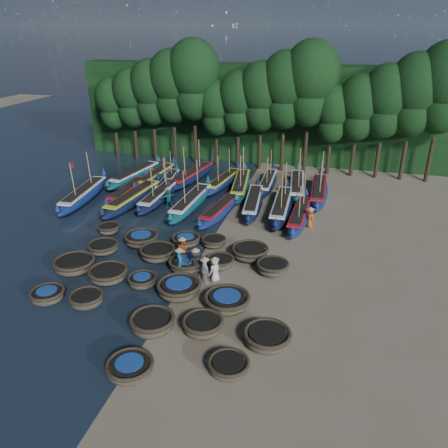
% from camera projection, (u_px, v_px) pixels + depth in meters
% --- Properties ---
extents(ground, '(120.00, 120.00, 0.00)m').
position_uv_depth(ground, '(199.00, 259.00, 27.79)').
color(ground, '#7C705B').
rests_on(ground, ground).
extents(foliage_wall, '(40.00, 3.00, 10.00)m').
position_uv_depth(foliage_wall, '(266.00, 114.00, 46.39)').
color(foliage_wall, black).
rests_on(foliage_wall, ground).
extents(coracle_3, '(2.41, 2.41, 0.67)m').
position_uv_depth(coracle_3, '(130.00, 367.00, 18.41)').
color(coracle_3, brown).
rests_on(coracle_3, ground).
extents(coracle_4, '(2.16, 2.16, 0.63)m').
position_uv_depth(coracle_4, '(229.00, 366.00, 18.53)').
color(coracle_4, brown).
rests_on(coracle_4, ground).
extents(coracle_5, '(1.87, 1.87, 0.69)m').
position_uv_depth(coracle_5, '(47.00, 295.00, 23.35)').
color(coracle_5, brown).
rests_on(coracle_5, ground).
extents(coracle_6, '(2.23, 2.23, 0.70)m').
position_uv_depth(coracle_6, '(87.00, 299.00, 23.00)').
color(coracle_6, brown).
rests_on(coracle_6, ground).
extents(coracle_7, '(2.53, 2.53, 0.85)m').
position_uv_depth(coracle_7, '(152.00, 323.00, 21.02)').
color(coracle_7, brown).
rests_on(coracle_7, ground).
extents(coracle_8, '(2.26, 2.26, 0.81)m').
position_uv_depth(coracle_8, '(203.00, 325.00, 20.88)').
color(coracle_8, brown).
rests_on(coracle_8, ground).
extents(coracle_9, '(2.79, 2.79, 0.78)m').
position_uv_depth(coracle_9, '(267.00, 337.00, 20.10)').
color(coracle_9, brown).
rests_on(coracle_9, ground).
extents(coracle_10, '(3.06, 3.06, 0.82)m').
position_uv_depth(coracle_10, '(74.00, 264.00, 26.19)').
color(coracle_10, brown).
rests_on(coracle_10, ground).
extents(coracle_11, '(2.30, 2.30, 0.77)m').
position_uv_depth(coracle_11, '(108.00, 274.00, 25.24)').
color(coracle_11, brown).
rests_on(coracle_11, ground).
extents(coracle_12, '(1.70, 1.70, 0.64)m').
position_uv_depth(coracle_12, '(142.00, 280.00, 24.72)').
color(coracle_12, brown).
rests_on(coracle_12, ground).
extents(coracle_13, '(2.60, 2.60, 0.83)m').
position_uv_depth(coracle_13, '(179.00, 288.00, 23.79)').
color(coracle_13, brown).
rests_on(coracle_13, ground).
extents(coracle_14, '(2.45, 2.45, 0.82)m').
position_uv_depth(coracle_14, '(227.00, 301.00, 22.72)').
color(coracle_14, brown).
rests_on(coracle_14, ground).
extents(coracle_15, '(2.15, 2.15, 0.68)m').
position_uv_depth(coracle_15, '(103.00, 247.00, 28.38)').
color(coracle_15, brown).
rests_on(coracle_15, ground).
extents(coracle_16, '(2.78, 2.78, 0.83)m').
position_uv_depth(coracle_16, '(158.00, 253.00, 27.52)').
color(coracle_16, brown).
rests_on(coracle_16, ground).
extents(coracle_17, '(2.54, 2.54, 0.74)m').
position_uv_depth(coracle_17, '(186.00, 264.00, 26.34)').
color(coracle_17, brown).
rests_on(coracle_17, ground).
extents(coracle_18, '(1.79, 1.79, 0.70)m').
position_uv_depth(coracle_18, '(220.00, 262.00, 26.60)').
color(coracle_18, brown).
rests_on(coracle_18, ground).
extents(coracle_19, '(2.34, 2.34, 0.78)m').
position_uv_depth(coracle_19, '(273.00, 267.00, 25.94)').
color(coracle_19, brown).
rests_on(coracle_19, ground).
extents(coracle_20, '(1.63, 1.63, 0.65)m').
position_uv_depth(coracle_20, '(109.00, 229.00, 31.02)').
color(coracle_20, brown).
rests_on(coracle_20, ground).
extents(coracle_21, '(2.33, 2.33, 0.81)m').
position_uv_depth(coracle_21, '(141.00, 239.00, 29.33)').
color(coracle_21, brown).
rests_on(coracle_21, ground).
extents(coracle_22, '(1.96, 1.96, 0.64)m').
position_uv_depth(coracle_22, '(186.00, 240.00, 29.40)').
color(coracle_22, brown).
rests_on(coracle_22, ground).
extents(coracle_23, '(1.89, 1.89, 0.65)m').
position_uv_depth(coracle_23, '(214.00, 242.00, 29.18)').
color(coracle_23, brown).
rests_on(coracle_23, ground).
extents(coracle_24, '(2.89, 2.89, 0.81)m').
position_uv_depth(coracle_24, '(250.00, 252.00, 27.66)').
color(coracle_24, brown).
rests_on(coracle_24, ground).
extents(long_boat_0, '(2.59, 9.16, 3.91)m').
position_uv_depth(long_boat_0, '(84.00, 195.00, 36.59)').
color(long_boat_0, navy).
rests_on(long_boat_0, ground).
extents(long_boat_1, '(1.39, 7.87, 1.38)m').
position_uv_depth(long_boat_1, '(128.00, 191.00, 37.55)').
color(long_boat_1, navy).
rests_on(long_boat_1, ground).
extents(long_boat_2, '(2.47, 9.10, 1.61)m').
position_uv_depth(long_boat_2, '(133.00, 198.00, 35.84)').
color(long_boat_2, '#0F153A').
rests_on(long_boat_2, ground).
extents(long_boat_3, '(1.57, 8.50, 3.61)m').
position_uv_depth(long_boat_3, '(160.00, 196.00, 36.50)').
color(long_boat_3, '#0F153A').
rests_on(long_boat_3, ground).
extents(long_boat_4, '(1.87, 8.87, 3.77)m').
position_uv_depth(long_boat_4, '(191.00, 202.00, 35.06)').
color(long_boat_4, '#10505F').
rests_on(long_boat_4, ground).
extents(long_boat_5, '(2.48, 7.86, 1.40)m').
position_uv_depth(long_boat_5, '(221.00, 209.00, 33.87)').
color(long_boat_5, navy).
rests_on(long_boat_5, ground).
extents(long_boat_6, '(2.26, 8.32, 1.47)m').
position_uv_depth(long_boat_6, '(253.00, 203.00, 35.04)').
color(long_boat_6, '#0F153A').
rests_on(long_boat_6, ground).
extents(long_boat_7, '(1.85, 8.98, 3.82)m').
position_uv_depth(long_boat_7, '(281.00, 206.00, 34.23)').
color(long_boat_7, '#0F153A').
rests_on(long_boat_7, ground).
extents(long_boat_8, '(1.70, 8.08, 3.43)m').
position_uv_depth(long_boat_8, '(300.00, 215.00, 32.76)').
color(long_boat_8, navy).
rests_on(long_boat_8, ground).
extents(long_boat_9, '(2.86, 8.72, 1.55)m').
position_uv_depth(long_boat_9, '(135.00, 175.00, 41.43)').
color(long_boat_9, '#10505F').
rests_on(long_boat_9, ground).
extents(long_boat_10, '(2.10, 8.28, 1.46)m').
position_uv_depth(long_boat_10, '(156.00, 176.00, 41.22)').
color(long_boat_10, navy).
rests_on(long_boat_10, ground).
extents(long_boat_11, '(2.09, 7.22, 3.09)m').
position_uv_depth(long_boat_11, '(168.00, 182.00, 40.04)').
color(long_boat_11, '#10505F').
rests_on(long_boat_11, ground).
extents(long_boat_12, '(2.97, 8.83, 3.80)m').
position_uv_depth(long_boat_12, '(192.00, 176.00, 41.25)').
color(long_boat_12, '#0F153A').
rests_on(long_boat_12, ground).
extents(long_boat_13, '(2.45, 7.78, 3.34)m').
position_uv_depth(long_boat_13, '(224.00, 181.00, 39.95)').
color(long_boat_13, navy).
rests_on(long_boat_13, ground).
extents(long_boat_14, '(2.69, 8.80, 3.77)m').
position_uv_depth(long_boat_14, '(241.00, 185.00, 38.78)').
color(long_boat_14, '#10505F').
rests_on(long_boat_14, ground).
extents(long_boat_15, '(1.56, 7.75, 3.29)m').
position_uv_depth(long_boat_15, '(268.00, 183.00, 39.63)').
color(long_boat_15, '#0F153A').
rests_on(long_boat_15, ground).
extents(long_boat_16, '(2.34, 8.73, 3.72)m').
position_uv_depth(long_boat_16, '(297.00, 186.00, 38.58)').
color(long_boat_16, '#10505F').
rests_on(long_boat_16, ground).
extents(long_boat_17, '(1.74, 8.91, 3.79)m').
position_uv_depth(long_boat_17, '(319.00, 191.00, 37.35)').
color(long_boat_17, navy).
rests_on(long_boat_17, ground).
extents(fisherman_0, '(0.78, 0.88, 1.71)m').
position_uv_depth(fisherman_0, '(215.00, 269.00, 24.99)').
color(fisherman_0, silver).
rests_on(fisherman_0, ground).
extents(fisherman_1, '(0.58, 0.72, 1.91)m').
position_uv_depth(fisherman_1, '(180.00, 261.00, 25.59)').
color(fisherman_1, '#1B6373').
rests_on(fisherman_1, ground).
extents(fisherman_2, '(0.77, 0.62, 1.73)m').
position_uv_depth(fisherman_2, '(183.00, 249.00, 27.26)').
color(fisherman_2, '#CA581A').
rests_on(fisherman_2, ground).
extents(fisherman_3, '(1.25, 0.88, 1.97)m').
position_uv_depth(fisherman_3, '(196.00, 262.00, 25.50)').
color(fisherman_3, black).
rests_on(fisherman_3, ground).
extents(fisherman_4, '(0.91, 0.95, 1.79)m').
position_uv_depth(fisherman_4, '(205.00, 270.00, 24.83)').
color(fisherman_4, silver).
rests_on(fisherman_4, ground).
extents(fisherman_5, '(1.44, 1.45, 1.87)m').
position_uv_depth(fisherman_5, '(169.00, 197.00, 35.30)').
color(fisherman_5, '#1B6373').
rests_on(fisherman_5, ground).
extents(fisherman_6, '(0.81, 0.87, 1.69)m').
position_uv_depth(fisherman_6, '(310.00, 217.00, 31.81)').
color(fisherman_6, '#CA581A').
rests_on(fisherman_6, ground).
extents(tree_0, '(3.68, 3.68, 8.68)m').
position_uv_depth(tree_0, '(113.00, 103.00, 46.63)').
color(tree_0, black).
rests_on(tree_0, ground).
extents(tree_1, '(4.09, 4.09, 9.65)m').
position_uv_depth(tree_1, '(132.00, 98.00, 45.82)').
color(tree_1, black).
rests_on(tree_1, ground).
extents(tree_2, '(4.51, 4.51, 10.63)m').
position_uv_depth(tree_2, '(152.00, 92.00, 45.00)').
color(tree_2, black).
rests_on(tree_2, ground).
extents(tree_3, '(4.92, 4.92, 11.60)m').
position_uv_depth(tree_3, '(172.00, 86.00, 44.18)').
color(tree_3, black).
rests_on(tree_3, ground).
extents(tree_4, '(5.34, 5.34, 12.58)m').
position_uv_depth(tree_4, '(194.00, 79.00, 43.37)').
color(tree_4, black).
rests_on(tree_4, ground).
extents(tree_5, '(3.68, 3.68, 8.68)m').
position_uv_depth(tree_5, '(216.00, 108.00, 43.95)').
color(tree_5, black).
rests_on(tree_5, ground).
extents(tree_6, '(4.09, 4.09, 9.65)m').
position_uv_depth(tree_6, '(238.00, 102.00, 43.14)').
color(tree_6, black).
rests_on(tree_6, ground).
extents(tree_7, '(4.51, 4.51, 10.63)m').
position_uv_depth(tree_7, '(261.00, 96.00, 42.32)').
color(tree_7, black).
rests_on(tree_7, ground).
extents(tree_8, '(4.92, 4.92, 11.60)m').
position_uv_depth(tree_8, '(286.00, 89.00, 41.51)').
color(tree_8, black).
rests_on(tree_8, ground).
extents(tree_9, '(5.34, 5.34, 12.58)m').
position_uv_depth(tree_9, '(311.00, 83.00, 40.69)').
color(tree_9, black).
rests_on(tree_9, ground).
extents(tree_10, '(3.68, 3.68, 8.68)m').
position_uv_depth(tree_10, '(333.00, 113.00, 41.28)').
color(tree_10, black).
rests_on(tree_10, ground).
extents(tree_11, '(4.09, 4.09, 9.65)m').
position_uv_depth(tree_11, '(359.00, 107.00, 40.46)').
color(tree_11, black).
rests_on(tree_11, ground).
extents(tree_12, '(4.51, 4.51, 10.63)m').
position_uv_depth(tree_12, '(386.00, 101.00, 39.64)').
color(tree_12, black).
rests_on(tree_12, ground).
extents(tree_13, '(4.92, 4.92, 11.60)m').
position_uv_depth(tree_13, '(414.00, 94.00, 38.83)').
color(tree_13, black).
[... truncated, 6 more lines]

